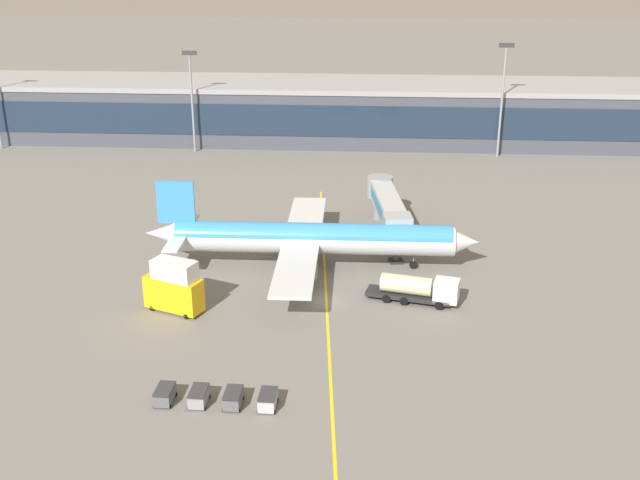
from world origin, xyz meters
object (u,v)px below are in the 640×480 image
(baggage_cart_3, at_px, (268,400))
(main_airliner, at_px, (311,238))
(baggage_cart_2, at_px, (233,398))
(baggage_cart_1, at_px, (199,396))
(fuel_tanker, at_px, (419,289))
(catering_lift, at_px, (174,287))
(baggage_cart_0, at_px, (165,395))

(baggage_cart_3, bearing_deg, main_airliner, 87.46)
(baggage_cart_2, bearing_deg, baggage_cart_1, 178.53)
(fuel_tanker, distance_m, catering_lift, 28.32)
(main_airliner, bearing_deg, baggage_cart_1, -103.60)
(main_airliner, relative_size, baggage_cart_0, 16.08)
(main_airliner, distance_m, baggage_cart_3, 32.75)
(baggage_cart_1, bearing_deg, fuel_tanker, 46.68)
(main_airliner, bearing_deg, fuel_tanker, -36.19)
(baggage_cart_0, relative_size, baggage_cart_1, 1.00)
(baggage_cart_1, distance_m, baggage_cart_3, 6.40)
(catering_lift, height_order, baggage_cart_2, catering_lift)
(main_airliner, xyz_separation_m, baggage_cart_0, (-11.04, -32.32, -3.17))
(baggage_cart_0, xyz_separation_m, baggage_cart_1, (3.20, -0.08, 0.00))
(baggage_cart_1, bearing_deg, baggage_cart_2, -1.47)
(catering_lift, height_order, baggage_cart_3, catering_lift)
(catering_lift, bearing_deg, fuel_tanker, 8.21)
(baggage_cart_1, xyz_separation_m, baggage_cart_2, (3.20, -0.08, 0.00))
(catering_lift, bearing_deg, baggage_cart_3, -54.94)
(baggage_cart_1, relative_size, baggage_cart_3, 1.00)
(catering_lift, xyz_separation_m, baggage_cart_3, (13.12, -18.69, -2.28))
(main_airliner, bearing_deg, catering_lift, -136.38)
(main_airliner, xyz_separation_m, baggage_cart_3, (-1.44, -32.57, -3.17))
(baggage_cart_3, bearing_deg, baggage_cart_2, 178.53)
(baggage_cart_2, bearing_deg, baggage_cart_0, 178.53)
(baggage_cart_0, bearing_deg, main_airliner, 71.14)
(baggage_cart_0, xyz_separation_m, baggage_cart_3, (9.60, -0.25, 0.00))
(fuel_tanker, height_order, catering_lift, catering_lift)
(catering_lift, relative_size, baggage_cart_0, 2.69)
(baggage_cart_2, bearing_deg, baggage_cart_3, -1.47)
(baggage_cart_1, bearing_deg, baggage_cart_3, -1.47)
(fuel_tanker, relative_size, baggage_cart_2, 4.12)
(main_airliner, relative_size, baggage_cart_3, 16.08)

